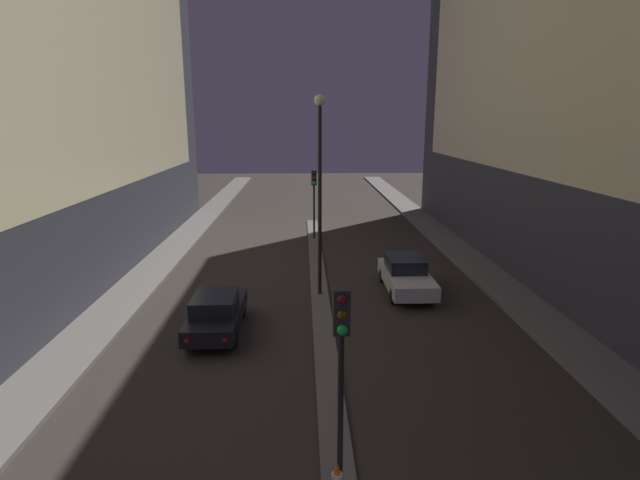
{
  "coord_description": "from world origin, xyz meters",
  "views": [
    {
      "loc": [
        -0.72,
        -4.59,
        7.47
      ],
      "look_at": [
        0.02,
        16.18,
        2.42
      ],
      "focal_mm": 28.0,
      "sensor_mm": 36.0,
      "label": 1
    }
  ],
  "objects": [
    {
      "name": "median_strip",
      "position": [
        0.0,
        16.47,
        0.05
      ],
      "size": [
        0.76,
        30.95,
        0.1
      ],
      "color": "#66605B",
      "rests_on": "ground"
    },
    {
      "name": "traffic_light_near",
      "position": [
        0.0,
        4.18,
        3.26
      ],
      "size": [
        0.32,
        0.42,
        4.29
      ],
      "color": "black",
      "rests_on": "median_strip"
    },
    {
      "name": "traffic_light_mid",
      "position": [
        0.0,
        26.1,
        3.26
      ],
      "size": [
        0.32,
        0.42,
        4.29
      ],
      "color": "black",
      "rests_on": "median_strip"
    },
    {
      "name": "street_lamp",
      "position": [
        0.0,
        15.88,
        5.4
      ],
      "size": [
        0.46,
        0.46,
        8.32
      ],
      "color": "black",
      "rests_on": "median_strip"
    },
    {
      "name": "traffic_cone_far",
      "position": [
        -0.08,
        3.96,
        0.47
      ],
      "size": [
        0.48,
        0.48,
        0.74
      ],
      "color": "black",
      "rests_on": "median_strip"
    },
    {
      "name": "car_left_lane",
      "position": [
        -3.83,
        12.2,
        0.74
      ],
      "size": [
        1.72,
        4.26,
        1.48
      ],
      "color": "black",
      "rests_on": "ground"
    },
    {
      "name": "car_right_lane",
      "position": [
        3.83,
        16.3,
        0.77
      ],
      "size": [
        1.85,
        4.57,
        1.53
      ],
      "color": "silver",
      "rests_on": "ground"
    }
  ]
}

